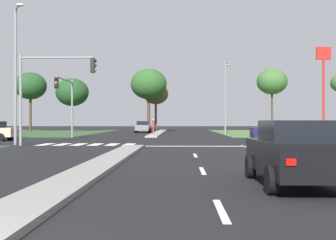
% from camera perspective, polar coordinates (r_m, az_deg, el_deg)
% --- Properties ---
extents(ground_plane, '(200.00, 200.00, 0.00)m').
position_cam_1_polar(ground_plane, '(33.92, -3.13, -2.85)').
color(ground_plane, black).
extents(median_island_near, '(1.20, 22.00, 0.14)m').
position_cam_1_polar(median_island_near, '(15.10, -9.04, -5.96)').
color(median_island_near, gray).
rests_on(median_island_near, ground).
extents(median_island_far, '(1.20, 36.00, 0.14)m').
position_cam_1_polar(median_island_far, '(58.85, -1.15, -1.64)').
color(median_island_far, gray).
rests_on(median_island_far, ground).
extents(lane_dash_near, '(0.14, 2.00, 0.01)m').
position_cam_1_polar(lane_dash_near, '(7.73, 7.19, -12.04)').
color(lane_dash_near, silver).
rests_on(lane_dash_near, ground).
extents(lane_dash_second, '(0.14, 2.00, 0.01)m').
position_cam_1_polar(lane_dash_second, '(13.64, 4.69, -6.86)').
color(lane_dash_second, silver).
rests_on(lane_dash_second, ground).
extents(lane_dash_third, '(0.14, 2.00, 0.01)m').
position_cam_1_polar(lane_dash_third, '(19.61, 3.72, -4.81)').
color(lane_dash_third, silver).
rests_on(lane_dash_third, ground).
extents(edge_line_right, '(0.14, 24.00, 0.01)m').
position_cam_1_polar(edge_line_right, '(16.37, 16.09, -5.73)').
color(edge_line_right, silver).
rests_on(edge_line_right, ground).
extents(stop_bar_near, '(6.40, 0.50, 0.01)m').
position_cam_1_polar(stop_bar_near, '(26.84, 3.77, -3.56)').
color(stop_bar_near, silver).
rests_on(stop_bar_near, ground).
extents(crosswalk_bar_near, '(0.70, 2.80, 0.01)m').
position_cam_1_polar(crosswalk_bar_near, '(30.04, -16.24, -3.19)').
color(crosswalk_bar_near, silver).
rests_on(crosswalk_bar_near, ground).
extents(crosswalk_bar_second, '(0.70, 2.80, 0.01)m').
position_cam_1_polar(crosswalk_bar_second, '(29.71, -14.12, -3.22)').
color(crosswalk_bar_second, silver).
rests_on(crosswalk_bar_second, ground).
extents(crosswalk_bar_third, '(0.70, 2.80, 0.01)m').
position_cam_1_polar(crosswalk_bar_third, '(29.42, -11.96, -3.25)').
color(crosswalk_bar_third, silver).
rests_on(crosswalk_bar_third, ground).
extents(crosswalk_bar_fourth, '(0.70, 2.80, 0.01)m').
position_cam_1_polar(crosswalk_bar_fourth, '(29.18, -9.76, -3.28)').
color(crosswalk_bar_fourth, silver).
rests_on(crosswalk_bar_fourth, ground).
extents(crosswalk_bar_fifth, '(0.70, 2.80, 0.01)m').
position_cam_1_polar(crosswalk_bar_fifth, '(28.97, -7.53, -3.30)').
color(crosswalk_bar_fifth, silver).
rests_on(crosswalk_bar_fifth, ground).
extents(crosswalk_bar_sixth, '(0.70, 2.80, 0.01)m').
position_cam_1_polar(crosswalk_bar_sixth, '(28.82, -5.27, -3.32)').
color(crosswalk_bar_sixth, silver).
rests_on(crosswalk_bar_sixth, ground).
extents(car_black_near, '(1.98, 4.26, 1.62)m').
position_cam_1_polar(car_black_near, '(10.91, 16.90, -4.23)').
color(car_black_near, black).
rests_on(car_black_near, ground).
extents(car_navy_second, '(4.52, 2.07, 1.61)m').
position_cam_1_polar(car_navy_second, '(33.78, 14.95, -1.46)').
color(car_navy_second, '#161E47').
rests_on(car_navy_second, ground).
extents(car_grey_fourth, '(2.05, 4.40, 1.59)m').
position_cam_1_polar(car_grey_fourth, '(58.40, -3.40, -0.93)').
color(car_grey_fourth, slate).
rests_on(car_grey_fourth, ground).
extents(traffic_signal_far_left, '(0.32, 5.54, 5.60)m').
position_cam_1_polar(traffic_signal_far_left, '(39.77, -13.58, 3.18)').
color(traffic_signal_far_left, gray).
rests_on(traffic_signal_far_left, ground).
extents(traffic_signal_near_left, '(5.08, 0.32, 5.99)m').
position_cam_1_polar(traffic_signal_near_left, '(28.60, -15.97, 4.93)').
color(traffic_signal_near_left, gray).
rests_on(traffic_signal_near_left, ground).
extents(street_lamp_second, '(1.33, 1.92, 9.19)m').
position_cam_1_polar(street_lamp_second, '(30.25, -19.90, 6.56)').
color(street_lamp_second, gray).
rests_on(street_lamp_second, ground).
extents(street_lamp_third, '(0.89, 2.51, 8.90)m').
position_cam_1_polar(street_lamp_third, '(51.66, 7.79, 3.65)').
color(street_lamp_third, gray).
rests_on(street_lamp_third, ground).
extents(pedestrian_at_median, '(0.34, 0.34, 1.73)m').
position_cam_1_polar(pedestrian_at_median, '(47.46, -2.00, -0.65)').
color(pedestrian_at_median, maroon).
rests_on(pedestrian_at_median, median_island_far).
extents(fastfood_pole_sign, '(1.80, 0.40, 10.83)m').
position_cam_1_polar(fastfood_pole_sign, '(56.09, 20.30, 6.35)').
color(fastfood_pole_sign, red).
rests_on(fastfood_pole_sign, ground).
extents(treeline_near, '(5.05, 5.05, 9.36)m').
position_cam_1_polar(treeline_near, '(70.66, -18.11, 4.38)').
color(treeline_near, '#423323').
rests_on(treeline_near, ground).
extents(treeline_second, '(5.23, 5.23, 8.45)m').
position_cam_1_polar(treeline_second, '(69.08, -12.84, 3.68)').
color(treeline_second, '#423323').
rests_on(treeline_second, ground).
extents(treeline_third, '(4.03, 4.03, 7.74)m').
position_cam_1_polar(treeline_third, '(67.73, -1.66, 3.56)').
color(treeline_third, '#423323').
rests_on(treeline_third, ground).
extents(treeline_fourth, '(5.44, 5.44, 9.51)m').
position_cam_1_polar(treeline_fourth, '(63.72, -2.63, 4.85)').
color(treeline_fourth, '#423323').
rests_on(treeline_fourth, ground).
extents(treeline_fifth, '(4.67, 4.67, 9.69)m').
position_cam_1_polar(treeline_fifth, '(66.97, 13.90, 5.05)').
color(treeline_fifth, '#423323').
rests_on(treeline_fifth, ground).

